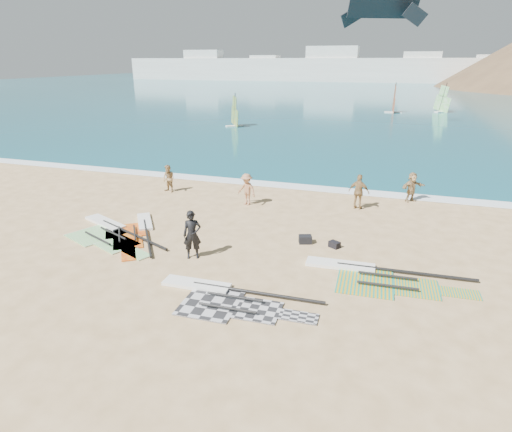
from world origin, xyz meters
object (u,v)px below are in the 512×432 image
(rig_grey, at_px, (222,296))
(rig_red, at_px, (136,231))
(beachgoer_right, at_px, (412,187))
(gear_bag_far, at_px, (334,245))
(beachgoer_back, at_px, (359,192))
(rig_orange, at_px, (373,275))
(beachgoer_mid, at_px, (247,189))
(beachgoer_left, at_px, (169,179))
(rig_green, at_px, (109,232))
(person_wetsuit, at_px, (192,235))
(gear_bag_near, at_px, (305,239))

(rig_grey, xyz_separation_m, rig_red, (-5.92, 4.10, -0.00))
(rig_grey, bearing_deg, beachgoer_right, 63.12)
(gear_bag_far, height_order, beachgoer_back, beachgoer_back)
(beachgoer_back, bearing_deg, rig_red, 45.50)
(gear_bag_far, bearing_deg, beachgoer_right, 67.70)
(rig_orange, height_order, rig_red, rig_orange)
(rig_orange, xyz_separation_m, beachgoer_back, (-1.27, 7.49, 0.87))
(gear_bag_far, distance_m, beachgoer_mid, 6.80)
(rig_orange, relative_size, rig_red, 1.20)
(rig_red, bearing_deg, beachgoer_left, 159.82)
(rig_green, height_order, rig_orange, same)
(rig_orange, distance_m, rig_red, 10.60)
(rig_grey, height_order, person_wetsuit, person_wetsuit)
(rig_red, xyz_separation_m, beachgoer_back, (9.28, 6.43, 0.88))
(rig_orange, distance_m, gear_bag_near, 3.70)
(rig_red, distance_m, beachgoer_mid, 6.37)
(beachgoer_mid, bearing_deg, beachgoer_right, 41.76)
(gear_bag_near, bearing_deg, gear_bag_far, -3.39)
(beachgoer_back, bearing_deg, rig_grey, 83.09)
(gear_bag_far, distance_m, beachgoer_left, 11.63)
(rig_red, bearing_deg, rig_orange, 48.99)
(gear_bag_far, relative_size, beachgoer_mid, 0.25)
(gear_bag_near, distance_m, beachgoer_left, 10.48)
(rig_green, distance_m, beachgoer_left, 6.66)
(rig_grey, distance_m, rig_red, 7.20)
(rig_green, xyz_separation_m, rig_orange, (11.61, -0.56, 0.00))
(rig_red, bearing_deg, person_wetsuit, 30.86)
(rig_red, height_order, gear_bag_far, gear_bag_far)
(beachgoer_back, relative_size, beachgoer_right, 1.13)
(beachgoer_right, bearing_deg, beachgoer_mid, 160.51)
(rig_grey, relative_size, beachgoer_left, 3.52)
(gear_bag_far, xyz_separation_m, person_wetsuit, (-5.17, -2.71, 0.84))
(gear_bag_near, distance_m, gear_bag_far, 1.26)
(beachgoer_back, bearing_deg, gear_bag_near, 82.96)
(rig_green, relative_size, beachgoer_left, 3.57)
(rig_grey, xyz_separation_m, rig_green, (-6.99, 3.60, 0.00))
(rig_grey, relative_size, rig_red, 1.11)
(beachgoer_back, distance_m, beachgoer_right, 3.42)
(rig_red, bearing_deg, gear_bag_far, 61.73)
(rig_green, bearing_deg, beachgoer_back, 57.43)
(gear_bag_far, relative_size, beachgoer_right, 0.27)
(rig_grey, bearing_deg, gear_bag_far, 59.03)
(rig_green, bearing_deg, gear_bag_near, 34.48)
(gear_bag_far, bearing_deg, beachgoer_left, 154.45)
(rig_red, xyz_separation_m, gear_bag_far, (8.84, 1.08, 0.08))
(beachgoer_left, distance_m, beachgoer_right, 13.79)
(person_wetsuit, xyz_separation_m, beachgoer_left, (-5.31, 7.71, -0.17))
(rig_red, relative_size, beachgoer_right, 3.09)
(beachgoer_right, bearing_deg, person_wetsuit, -170.10)
(rig_grey, height_order, gear_bag_near, gear_bag_near)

